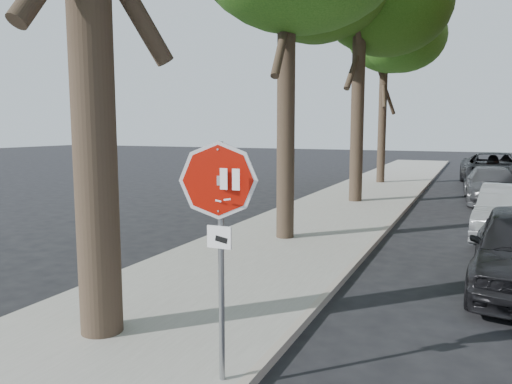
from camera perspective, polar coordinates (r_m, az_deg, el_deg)
sidewalk_left at (r=17.33m, az=9.47°, el=-2.03°), size 4.00×55.00×0.12m
curb_left at (r=16.94m, az=16.21°, el=-2.42°), size 0.12×55.00×0.13m
stop_sign at (r=5.23m, az=-4.17°, el=-2.70°), size 0.76×0.34×2.61m
tree_far at (r=26.42m, az=14.51°, el=16.63°), size 5.29×4.91×9.33m
car_b at (r=14.46m, az=27.09°, el=-2.09°), size 1.93×4.31×1.37m
car_c at (r=21.09m, az=25.31°, el=0.70°), size 2.16×4.73×1.34m
car_d at (r=26.67m, az=25.53°, el=2.29°), size 3.25×6.21×1.67m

